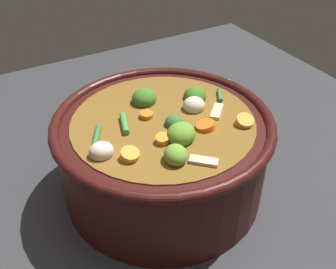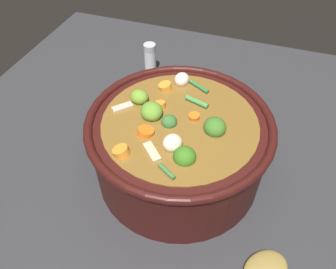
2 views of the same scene
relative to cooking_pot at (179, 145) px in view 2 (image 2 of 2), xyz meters
name	(u,v)px [view 2 (image 2 of 2)]	position (x,y,z in m)	size (l,w,h in m)	color
ground_plane	(178,170)	(0.00, 0.00, -0.07)	(1.10, 1.10, 0.00)	#2D2D30
cooking_pot	(179,145)	(0.00, 0.00, 0.00)	(0.33, 0.33, 0.16)	#38110F
salt_shaker	(150,59)	(-0.17, 0.30, -0.03)	(0.03, 0.03, 0.08)	silver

